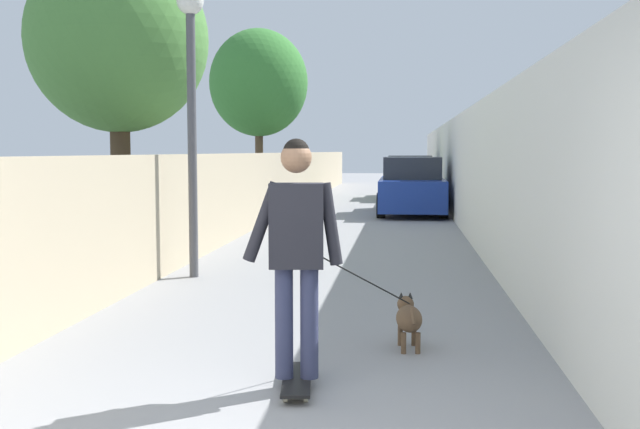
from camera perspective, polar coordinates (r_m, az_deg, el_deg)
ground_plane at (r=17.54m, az=3.11°, el=-0.70°), size 80.00×80.00×0.00m
wall_left at (r=15.81m, az=-5.91°, el=1.67°), size 48.00×0.30×1.65m
fence_right at (r=15.50m, az=11.52°, el=3.17°), size 48.00×0.30×2.53m
tree_left_near at (r=22.94m, az=-4.71°, el=9.96°), size 2.97×2.97×5.37m
tree_left_mid at (r=11.84m, az=-15.17°, el=12.65°), size 2.69×2.69×4.74m
lamp_post at (r=10.20m, az=-9.80°, el=10.27°), size 0.36×0.36×3.85m
skateboard at (r=5.47m, az=-1.78°, el=-12.49°), size 0.82×0.29×0.08m
person_skateboarder at (r=5.26m, az=-1.81°, el=-1.90°), size 0.26×0.72×1.70m
dog at (r=6.53m, az=6.75°, el=-7.79°), size 1.51×0.94×1.06m
car_near at (r=20.35m, az=7.03°, el=2.06°), size 4.31×1.80×1.54m
car_far at (r=27.01m, az=6.86°, el=2.75°), size 4.36×1.80×1.54m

